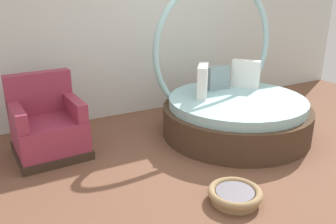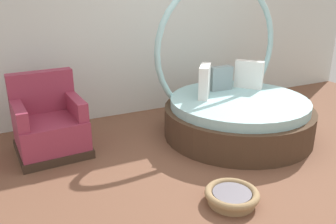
{
  "view_description": "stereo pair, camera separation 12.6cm",
  "coord_description": "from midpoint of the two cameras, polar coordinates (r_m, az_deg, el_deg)",
  "views": [
    {
      "loc": [
        -2.35,
        -2.71,
        1.91
      ],
      "look_at": [
        -0.59,
        0.61,
        0.55
      ],
      "focal_mm": 37.44,
      "sensor_mm": 36.0,
      "label": 1
    },
    {
      "loc": [
        -2.24,
        -2.76,
        1.91
      ],
      "look_at": [
        -0.59,
        0.61,
        0.55
      ],
      "focal_mm": 37.44,
      "sensor_mm": 36.0,
      "label": 2
    }
  ],
  "objects": [
    {
      "name": "ground_plane",
      "position": [
        4.05,
        10.62,
        -8.74
      ],
      "size": [
        8.0,
        8.0,
        0.02
      ],
      "primitive_type": "cube",
      "color": "brown"
    },
    {
      "name": "back_wall",
      "position": [
        5.51,
        -3.53,
        15.98
      ],
      "size": [
        8.0,
        0.12,
        3.07
      ],
      "primitive_type": "cube",
      "color": "silver",
      "rests_on": "ground_plane"
    },
    {
      "name": "round_daybed",
      "position": [
        4.8,
        9.75,
        0.92
      ],
      "size": [
        1.96,
        1.96,
        2.05
      ],
      "color": "#473323",
      "rests_on": "ground_plane"
    },
    {
      "name": "red_armchair",
      "position": [
        4.4,
        -19.76,
        -2.35
      ],
      "size": [
        0.84,
        0.84,
        0.94
      ],
      "color": "#38281E",
      "rests_on": "ground_plane"
    },
    {
      "name": "pet_basket",
      "position": [
        3.4,
        9.76,
        -13.12
      ],
      "size": [
        0.51,
        0.51,
        0.13
      ],
      "color": "#9E7F56",
      "rests_on": "ground_plane"
    }
  ]
}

